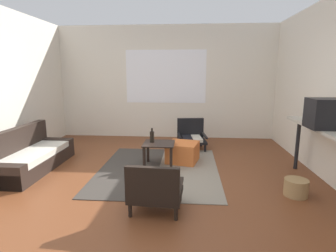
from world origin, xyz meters
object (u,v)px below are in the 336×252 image
coffee_table (159,148)px  glass_bottle (152,136)px  armchair_striped_foreground (155,190)px  console_shelf (326,135)px  ottoman_orange (183,152)px  clay_vase (314,113)px  crt_television (331,114)px  couch (29,157)px  armchair_by_window (191,135)px  wicker_basket (296,188)px

coffee_table → glass_bottle: 0.23m
armchair_striped_foreground → glass_bottle: (-0.25, 1.58, 0.24)m
console_shelf → ottoman_orange: bearing=150.8°
ottoman_orange → clay_vase: bearing=-19.4°
crt_television → glass_bottle: size_ratio=2.19×
ottoman_orange → console_shelf: (1.90, -1.06, 0.61)m
couch → glass_bottle: couch is taller
armchair_by_window → glass_bottle: bearing=-120.3°
console_shelf → wicker_basket: size_ratio=6.11×
ottoman_orange → glass_bottle: 0.66m
console_shelf → clay_vase: bearing=90.0°
armchair_by_window → console_shelf: 2.70m
armchair_striped_foreground → crt_television: size_ratio=1.17×
coffee_table → armchair_striped_foreground: armchair_striped_foreground is taller
glass_bottle → wicker_basket: 2.31m
couch → wicker_basket: (4.04, -0.67, -0.11)m
console_shelf → glass_bottle: console_shelf is taller
couch → wicker_basket: bearing=-9.4°
armchair_striped_foreground → crt_television: (2.17, 0.68, 0.80)m
crt_television → glass_bottle: crt_television is taller
armchair_by_window → crt_television: size_ratio=1.18×
couch → console_shelf: size_ratio=0.93×
coffee_table → couch: bearing=-171.8°
coffee_table → armchair_by_window: bearing=65.1°
armchair_striped_foreground → clay_vase: clay_vase is taller
couch → coffee_table: size_ratio=3.27×
clay_vase → wicker_basket: (-0.39, -0.58, -0.90)m
armchair_by_window → crt_television: (1.74, -2.06, 0.80)m
crt_television → armchair_by_window: bearing=130.2°
couch → armchair_by_window: couch is taller
ottoman_orange → crt_television: bearing=-30.8°
coffee_table → clay_vase: clay_vase is taller
wicker_basket → console_shelf: bearing=25.7°
coffee_table → wicker_basket: coffee_table is taller
couch → wicker_basket: 4.10m
console_shelf → armchair_striped_foreground: bearing=-160.9°
couch → console_shelf: 4.50m
armchair_by_window → clay_vase: clay_vase is taller
console_shelf → clay_vase: clay_vase is taller
armchair_by_window → glass_bottle: glass_bottle is taller
couch → armchair_by_window: 3.09m
armchair_by_window → glass_bottle: size_ratio=2.58×
coffee_table → ottoman_orange: 0.51m
console_shelf → clay_vase: 0.45m
couch → armchair_striped_foreground: 2.57m
armchair_striped_foreground → wicker_basket: armchair_striped_foreground is taller
couch → wicker_basket: size_ratio=5.67×
ottoman_orange → console_shelf: 2.26m
console_shelf → wicker_basket: (-0.39, -0.19, -0.67)m
console_shelf → glass_bottle: 2.58m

